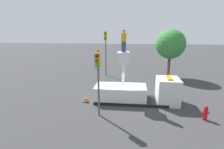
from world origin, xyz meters
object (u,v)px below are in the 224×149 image
object	(u,v)px
traffic_cone_rear	(86,98)
tree_left_bg	(171,44)
fire_hydrant	(205,113)
traffic_light_across	(106,45)
traffic_light_pole	(98,71)
bucket_truck	(137,92)
worker	(124,41)

from	to	relation	value
traffic_cone_rear	tree_left_bg	bearing A→B (deg)	46.49
fire_hydrant	tree_left_bg	world-z (taller)	tree_left_bg
fire_hydrant	tree_left_bg	size ratio (longest dim) A/B	0.17
traffic_light_across	fire_hydrant	world-z (taller)	traffic_light_across
tree_left_bg	traffic_cone_rear	bearing A→B (deg)	-133.51
traffic_light_across	traffic_cone_rear	bearing A→B (deg)	-93.07
fire_hydrant	tree_left_bg	bearing A→B (deg)	91.59
traffic_light_pole	traffic_cone_rear	world-z (taller)	traffic_light_pole
bucket_truck	fire_hydrant	xyz separation A→B (m)	(4.59, -2.59, -0.35)
traffic_light_pole	traffic_cone_rear	distance (m)	4.18
worker	tree_left_bg	bearing A→B (deg)	57.47
fire_hydrant	bucket_truck	bearing A→B (deg)	150.54
traffic_cone_rear	worker	bearing A→B (deg)	9.20
bucket_truck	traffic_light_pole	xyz separation A→B (m)	(-2.77, -2.90, 2.50)
traffic_light_pole	fire_hydrant	distance (m)	7.90
traffic_light_pole	traffic_cone_rear	bearing A→B (deg)	123.42
traffic_light_pole	tree_left_bg	xyz separation A→B (m)	(7.05, 11.48, 0.86)
traffic_light_across	tree_left_bg	size ratio (longest dim) A/B	0.97
worker	fire_hydrant	distance (m)	7.84
worker	traffic_light_pole	bearing A→B (deg)	-118.55
bucket_truck	traffic_cone_rear	bearing A→B (deg)	-173.30
bucket_truck	traffic_light_pole	world-z (taller)	traffic_light_pole
bucket_truck	traffic_light_pole	size ratio (longest dim) A/B	1.48
bucket_truck	traffic_light_across	size ratio (longest dim) A/B	1.19
traffic_cone_rear	tree_left_bg	xyz separation A→B (m)	(8.63, 9.09, 3.90)
traffic_light_across	tree_left_bg	xyz separation A→B (m)	(8.16, 0.27, 0.09)
traffic_light_across	traffic_cone_rear	world-z (taller)	traffic_light_across
traffic_light_across	tree_left_bg	distance (m)	8.16
fire_hydrant	traffic_cone_rear	size ratio (longest dim) A/B	1.56
worker	traffic_cone_rear	size ratio (longest dim) A/B	2.59
bucket_truck	worker	size ratio (longest dim) A/B	4.02
traffic_light_pole	tree_left_bg	distance (m)	13.50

